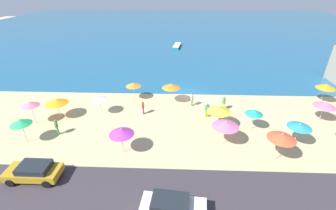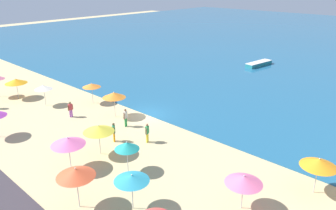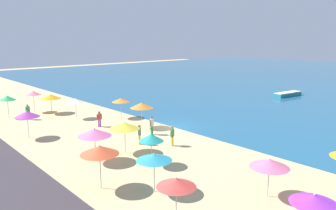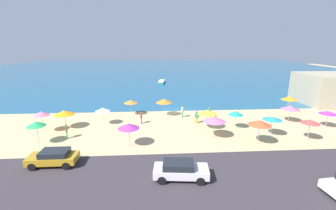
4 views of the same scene
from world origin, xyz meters
name	(u,v)px [view 4 (image 4 of 4)]	position (x,y,z in m)	size (l,w,h in m)	color
ground_plane	(176,111)	(0.00, 0.00, 0.00)	(160.00, 160.00, 0.00)	tan
sea	(162,70)	(0.00, 55.00, 0.03)	(150.00, 110.00, 0.05)	#1F5A80
coastal_road	(200,178)	(0.00, -18.00, 0.03)	(80.00, 8.00, 0.06)	#373036
beach_umbrella_0	(310,121)	(12.93, -11.78, 2.14)	(1.88, 1.88, 2.42)	#B2B2B7
beach_umbrella_1	(64,113)	(-14.24, -6.44, 2.00)	(2.37, 2.37, 2.32)	#B2B2B7
beach_umbrella_2	(131,102)	(-6.75, -1.64, 2.01)	(1.94, 1.94, 2.28)	#B2B2B7
beach_umbrella_3	(129,126)	(-5.96, -11.99, 2.17)	(2.13, 2.13, 2.50)	#B2B2B7
beach_umbrella_4	(236,113)	(6.34, -7.94, 2.01)	(1.73, 1.73, 2.33)	#B2B2B7
beach_umbrella_5	(36,124)	(-15.32, -10.91, 2.23)	(1.84, 1.84, 2.55)	#B2B2B7
beach_umbrella_6	(207,112)	(2.93, -7.78, 2.14)	(2.36, 2.36, 2.46)	#B2B2B7
beach_umbrella_7	(214,119)	(3.06, -10.44, 2.15)	(2.39, 2.39, 2.48)	#B2B2B7
beach_umbrella_8	(260,123)	(7.15, -12.42, 2.36)	(2.25, 2.25, 2.69)	#B2B2B7
beach_umbrella_9	(328,112)	(17.74, -8.23, 1.93)	(2.06, 2.06, 2.20)	#B2B2B7
beach_umbrella_10	(290,108)	(14.27, -6.00, 1.96)	(2.19, 2.19, 2.26)	#B2B2B7
beach_umbrella_11	(41,114)	(-16.31, -7.69, 2.31)	(1.78, 1.78, 2.61)	#B2B2B7
beach_umbrella_12	(164,101)	(-2.01, -2.37, 2.24)	(2.24, 2.24, 2.57)	#B2B2B7
beach_umbrella_13	(272,118)	(9.58, -10.35, 2.08)	(2.07, 2.07, 2.33)	#B2B2B7
beach_umbrella_14	(103,110)	(-9.88, -5.46, 2.01)	(1.84, 1.84, 2.30)	#B2B2B7
beach_umbrella_15	(289,98)	(16.85, -1.56, 2.15)	(2.24, 2.24, 2.47)	#B2B2B7
bather_0	(66,130)	(-12.96, -9.60, 0.95)	(0.33, 0.54, 1.69)	green
bather_1	(210,112)	(4.19, -3.97, 0.94)	(0.35, 0.53, 1.68)	yellow
bather_2	(197,116)	(2.06, -5.74, 0.94)	(0.49, 0.38, 1.68)	orange
bather_3	(182,111)	(0.53, -3.17, 0.97)	(0.32, 0.55, 1.72)	green
bather_4	(141,117)	(-5.10, -5.35, 0.88)	(0.23, 0.57, 1.58)	purple
parked_car_0	(180,170)	(-1.52, -18.03, 0.81)	(4.27, 2.12, 1.40)	silver
parked_car_4	(53,157)	(-11.96, -15.35, 0.78)	(3.98, 1.83, 1.34)	#B3871F
skiff_nearshore	(162,82)	(-1.34, 25.30, 0.36)	(1.99, 5.58, 0.61)	teal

